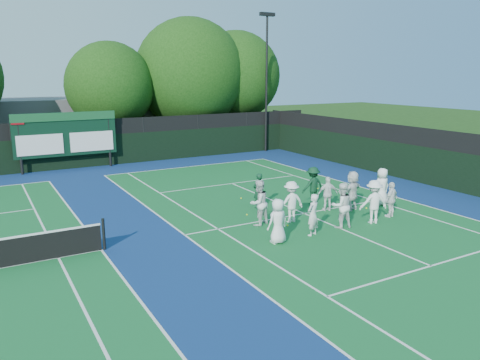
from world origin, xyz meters
TOP-DOWN VIEW (x-y plane):
  - ground at (0.00, 0.00)m, footprint 120.00×120.00m
  - court_apron at (-6.00, 1.00)m, footprint 34.00×32.00m
  - near_court at (0.00, 1.00)m, footprint 11.05×23.85m
  - back_fence at (-6.00, 16.00)m, footprint 34.00×0.08m
  - divider_fence_right at (9.00, 1.00)m, footprint 0.08×32.00m
  - scoreboard at (-7.01, 15.59)m, footprint 6.00×0.21m
  - clubhouse at (-2.00, 24.00)m, footprint 18.00×6.00m
  - light_pole_right at (7.50, 15.70)m, footprint 1.20×0.30m
  - tree_c at (-3.00, 19.58)m, footprint 6.18×6.18m
  - tree_d at (3.16, 19.58)m, footprint 8.35×8.35m
  - tree_e at (7.16, 19.58)m, footprint 7.09×7.09m
  - tennis_ball_0 at (-1.59, -0.03)m, footprint 0.07×0.07m
  - tennis_ball_1 at (3.26, 4.13)m, footprint 0.07×0.07m
  - tennis_ball_2 at (2.82, 0.23)m, footprint 0.07×0.07m
  - tennis_ball_3 at (-2.24, 2.00)m, footprint 0.07×0.07m
  - tennis_ball_4 at (-1.14, 4.40)m, footprint 0.07×0.07m
  - tennis_ball_5 at (3.54, 1.93)m, footprint 0.07×0.07m
  - player_front_0 at (-2.96, -1.35)m, footprint 0.81×0.56m
  - player_front_1 at (-1.41, -1.33)m, footprint 0.67×0.55m
  - player_front_2 at (0.10, -1.15)m, footprint 0.96×0.80m
  - player_front_3 at (1.58, -1.36)m, footprint 1.28×0.98m
  - player_front_4 at (2.83, -1.12)m, footprint 0.94×0.58m
  - player_back_0 at (-2.48, 0.69)m, footprint 1.02×0.88m
  - player_back_1 at (-1.17, 0.36)m, footprint 1.13×0.71m
  - player_back_2 at (1.15, 0.89)m, footprint 0.95×0.64m
  - player_back_3 at (2.14, 0.45)m, footprint 1.69×0.99m
  - player_back_4 at (3.86, 0.39)m, footprint 0.85×0.57m
  - coach_left at (-1.22, 2.73)m, footprint 0.62×0.46m
  - coach_right at (1.30, 2.10)m, footprint 1.11×0.65m

SIDE VIEW (x-z plane):
  - ground at x=0.00m, z-range 0.00..0.00m
  - court_apron at x=-6.00m, z-range 0.00..0.01m
  - near_court at x=0.00m, z-range 0.01..0.01m
  - tennis_ball_0 at x=-1.59m, z-range 0.00..0.07m
  - tennis_ball_1 at x=3.26m, z-range 0.00..0.07m
  - tennis_ball_2 at x=2.82m, z-range 0.00..0.07m
  - tennis_ball_3 at x=-2.24m, z-range 0.00..0.07m
  - tennis_ball_4 at x=-1.14m, z-range 0.00..0.07m
  - tennis_ball_5 at x=3.54m, z-range 0.00..0.07m
  - player_front_4 at x=2.83m, z-range 0.00..1.49m
  - player_back_2 at x=1.15m, z-range 0.00..1.50m
  - coach_left at x=-1.22m, z-range 0.00..1.56m
  - player_front_1 at x=-1.41m, z-range 0.00..1.57m
  - player_front_0 at x=-2.96m, z-range 0.00..1.60m
  - player_back_1 at x=-1.17m, z-range 0.00..1.67m
  - player_back_4 at x=3.86m, z-range 0.00..1.69m
  - coach_right at x=1.30m, z-range 0.00..1.71m
  - player_back_3 at x=2.14m, z-range 0.00..1.73m
  - player_front_3 at x=1.58m, z-range 0.00..1.75m
  - player_front_2 at x=0.10m, z-range 0.00..1.77m
  - player_back_0 at x=-2.48m, z-range 0.00..1.80m
  - back_fence at x=-6.00m, z-range -0.14..2.86m
  - divider_fence_right at x=9.00m, z-range -0.14..2.86m
  - clubhouse at x=-2.00m, z-range 0.00..4.00m
  - scoreboard at x=-7.01m, z-range 0.42..3.97m
  - tree_c at x=-3.00m, z-range 0.77..8.83m
  - tree_e at x=7.16m, z-range 0.87..10.07m
  - tree_d at x=3.16m, z-range 0.60..10.60m
  - light_pole_right at x=7.50m, z-range 1.24..11.36m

